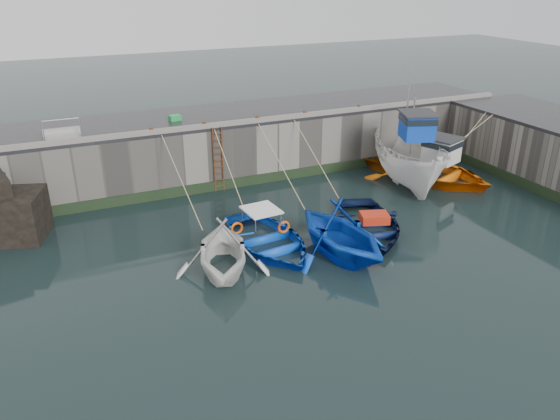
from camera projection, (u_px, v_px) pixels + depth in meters
name	position (u px, v px, depth m)	size (l,w,h in m)	color
ground	(361.00, 276.00, 19.47)	(120.00, 120.00, 0.00)	black
quay_back	(239.00, 143.00, 29.29)	(30.00, 5.00, 3.00)	slate
road_back	(238.00, 114.00, 28.66)	(30.00, 5.00, 0.16)	black
kerb_back	(254.00, 121.00, 26.62)	(30.00, 0.30, 0.20)	slate
algae_back	(257.00, 180.00, 27.68)	(30.00, 0.08, 0.50)	black
algae_right	(548.00, 194.00, 25.92)	(0.08, 15.00, 0.50)	black
ladder	(218.00, 160.00, 26.35)	(0.51, 0.08, 3.20)	#3F1E0F
boat_near_white	(223.00, 270.00, 19.85)	(3.70, 4.29, 2.26)	silver
boat_near_white_rope	(187.00, 217.00, 24.06)	(0.04, 5.72, 3.10)	tan
boat_near_blue	(267.00, 246.00, 21.57)	(3.77, 5.27, 1.09)	blue
boat_near_blue_rope	(230.00, 205.00, 25.33)	(0.04, 4.78, 3.10)	tan
boat_near_blacktrim	(339.00, 255.00, 20.88)	(4.17, 4.83, 2.55)	blue
boat_near_blacktrim_rope	(281.00, 204.00, 25.40)	(0.04, 6.39, 3.10)	tan
boat_near_navy	(368.00, 230.00, 22.88)	(3.67, 5.14, 1.06)	#091439
boat_near_navy_rope	(316.00, 192.00, 26.81)	(0.04, 5.13, 3.10)	tan
boat_far_white	(410.00, 161.00, 27.41)	(5.18, 7.98, 5.89)	silver
boat_far_orange	(429.00, 170.00, 28.35)	(7.03, 8.13, 4.41)	orange
fish_crate	(175.00, 118.00, 26.98)	(0.55, 0.41, 0.27)	green
railing	(62.00, 133.00, 24.22)	(1.60, 1.05, 1.00)	#A5A8AD
bollard_a	(151.00, 131.00, 24.82)	(0.18, 0.18, 0.28)	#3F1E0F
bollard_b	(204.00, 125.00, 25.75)	(0.18, 0.18, 0.28)	#3F1E0F
bollard_c	(257.00, 119.00, 26.76)	(0.18, 0.18, 0.28)	#3F1E0F
bollard_d	(305.00, 114.00, 27.73)	(0.18, 0.18, 0.28)	#3F1E0F
bollard_e	(359.00, 108.00, 28.93)	(0.18, 0.18, 0.28)	#3F1E0F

